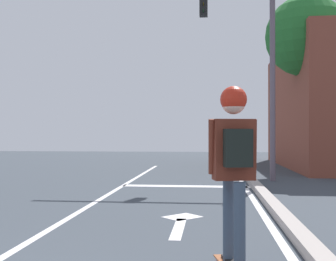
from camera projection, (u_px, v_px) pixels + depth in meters
lane_line_center at (88, 206)px, 7.95m from camera, size 0.12×20.00×0.01m
lane_line_curbside at (260, 209)px, 7.62m from camera, size 0.12×20.00×0.01m
stop_bar at (186, 186)px, 11.01m from camera, size 3.36×0.40×0.01m
lane_arrow_stem at (178, 228)px, 6.11m from camera, size 0.16×1.40×0.01m
lane_arrow_head at (182, 217)px, 6.96m from camera, size 0.71×0.71×0.01m
curb_strip at (274, 206)px, 7.60m from camera, size 0.24×24.00×0.14m
skater at (234, 151)px, 4.08m from camera, size 0.48×0.64×1.76m
traffic_signal_mast at (244, 48)px, 12.36m from camera, size 4.11×0.34×5.84m
roadside_tree at (306, 37)px, 14.71m from camera, size 2.83×2.83×6.22m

